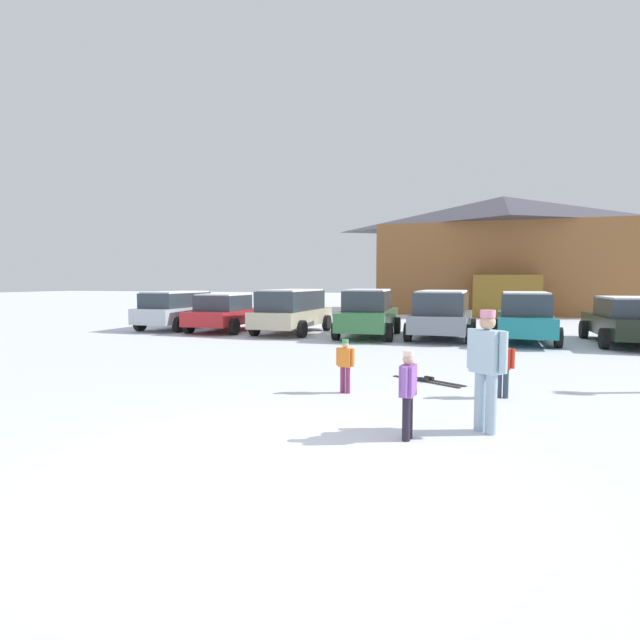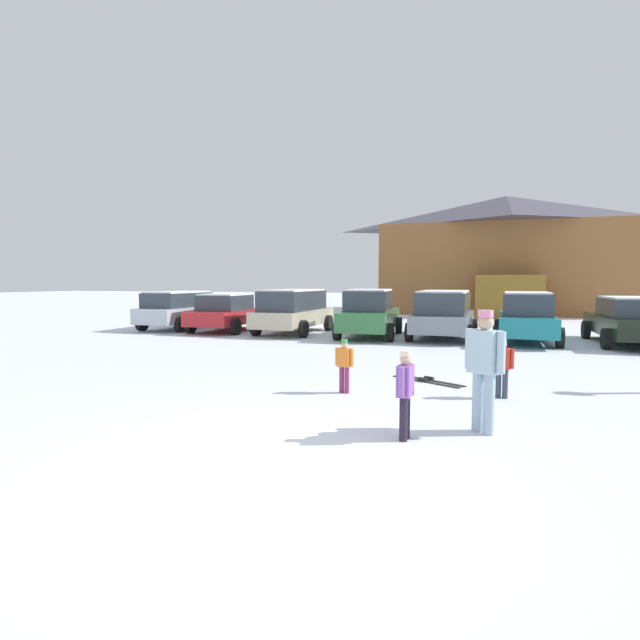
# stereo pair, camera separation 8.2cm
# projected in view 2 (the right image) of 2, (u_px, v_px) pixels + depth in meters

# --- Properties ---
(ground) EXTENTS (160.00, 160.00, 0.00)m
(ground) POSITION_uv_depth(u_px,v_px,m) (263.00, 470.00, 5.42)
(ground) COLOR silver
(ski_lodge) EXTENTS (15.82, 11.25, 7.61)m
(ski_lodge) POSITION_uv_depth(u_px,v_px,m) (504.00, 254.00, 32.85)
(ski_lodge) COLOR brown
(ski_lodge) RESTS_ON ground
(parked_silver_wagon) EXTENTS (2.11, 4.18, 1.62)m
(parked_silver_wagon) POSITION_uv_depth(u_px,v_px,m) (179.00, 309.00, 21.38)
(parked_silver_wagon) COLOR #B3BBC6
(parked_silver_wagon) RESTS_ON ground
(parked_red_sedan) EXTENTS (2.23, 4.11, 1.54)m
(parked_red_sedan) POSITION_uv_depth(u_px,v_px,m) (227.00, 312.00, 20.40)
(parked_red_sedan) COLOR #AF2026
(parked_red_sedan) RESTS_ON ground
(parked_beige_suv) EXTENTS (2.25, 4.64, 1.72)m
(parked_beige_suv) POSITION_uv_depth(u_px,v_px,m) (294.00, 310.00, 19.64)
(parked_beige_suv) COLOR #B7AD8F
(parked_beige_suv) RESTS_ON ground
(parked_green_coupe) EXTENTS (2.24, 4.52, 1.76)m
(parked_green_coupe) POSITION_uv_depth(u_px,v_px,m) (370.00, 313.00, 18.33)
(parked_green_coupe) COLOR #326D3B
(parked_green_coupe) RESTS_ON ground
(parked_grey_wagon) EXTENTS (2.33, 4.56, 1.71)m
(parked_grey_wagon) POSITION_uv_depth(u_px,v_px,m) (444.00, 313.00, 17.81)
(parked_grey_wagon) COLOR gray
(parked_grey_wagon) RESTS_ON ground
(parked_teal_hatchback) EXTENTS (2.20, 4.86, 1.69)m
(parked_teal_hatchback) POSITION_uv_depth(u_px,v_px,m) (526.00, 317.00, 16.85)
(parked_teal_hatchback) COLOR #1A7A82
(parked_teal_hatchback) RESTS_ON ground
(parked_black_sedan) EXTENTS (2.12, 4.80, 1.55)m
(parked_black_sedan) POSITION_uv_depth(u_px,v_px,m) (629.00, 320.00, 16.01)
(parked_black_sedan) COLOR black
(parked_black_sedan) RESTS_ON ground
(skier_child_in_red_jacket) EXTENTS (0.38, 0.20, 1.05)m
(skier_child_in_red_jacket) POSITION_uv_depth(u_px,v_px,m) (502.00, 365.00, 8.72)
(skier_child_in_red_jacket) COLOR #303B4C
(skier_child_in_red_jacket) RESTS_ON ground
(skier_child_in_orange_jacket) EXTENTS (0.36, 0.19, 0.99)m
(skier_child_in_orange_jacket) POSITION_uv_depth(u_px,v_px,m) (344.00, 363.00, 9.12)
(skier_child_in_orange_jacket) COLOR #7C2C5A
(skier_child_in_orange_jacket) RESTS_ON ground
(skier_adult_in_blue_parka) EXTENTS (0.51, 0.43, 1.67)m
(skier_adult_in_blue_parka) POSITION_uv_depth(u_px,v_px,m) (484.00, 364.00, 6.69)
(skier_adult_in_blue_parka) COLOR #94AFC2
(skier_adult_in_blue_parka) RESTS_ON ground
(skier_child_in_purple_jacket) EXTENTS (0.20, 0.43, 1.16)m
(skier_child_in_purple_jacket) POSITION_uv_depth(u_px,v_px,m) (405.00, 390.00, 6.41)
(skier_child_in_purple_jacket) COLOR #241D2D
(skier_child_in_purple_jacket) RESTS_ON ground
(pair_of_skis) EXTENTS (1.54, 1.08, 0.08)m
(pair_of_skis) POSITION_uv_depth(u_px,v_px,m) (427.00, 380.00, 10.21)
(pair_of_skis) COLOR #2A2621
(pair_of_skis) RESTS_ON ground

